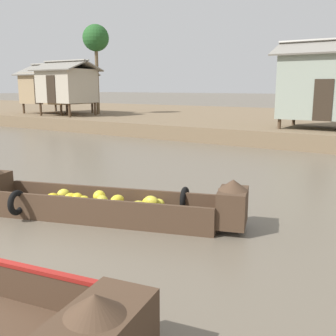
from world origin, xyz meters
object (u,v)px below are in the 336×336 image
at_px(banana_boat, 102,203).
at_px(palm_tree_near, 96,40).
at_px(stilt_house_mid_left, 67,85).
at_px(stilt_house_mid_right, 331,85).
at_px(stilt_house_left, 57,87).

xyz_separation_m(banana_boat, palm_tree_near, (-14.68, 15.86, 5.61)).
bearing_deg(stilt_house_mid_left, stilt_house_mid_right, 0.81).
distance_m(stilt_house_left, palm_tree_near, 4.63).
relative_size(stilt_house_left, stilt_house_mid_left, 1.32).
relative_size(banana_boat, stilt_house_left, 1.15).
relative_size(stilt_house_left, palm_tree_near, 0.82).
height_order(banana_boat, palm_tree_near, palm_tree_near).
height_order(stilt_house_mid_right, palm_tree_near, palm_tree_near).
relative_size(stilt_house_mid_right, palm_tree_near, 0.79).
xyz_separation_m(stilt_house_mid_right, palm_tree_near, (-16.27, 2.04, 3.16)).
height_order(stilt_house_left, palm_tree_near, palm_tree_near).
xyz_separation_m(banana_boat, stilt_house_left, (-17.79, 14.88, 2.32)).
height_order(stilt_house_left, stilt_house_mid_left, stilt_house_mid_left).
bearing_deg(palm_tree_near, banana_boat, -47.22).
bearing_deg(stilt_house_left, banana_boat, -39.91).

